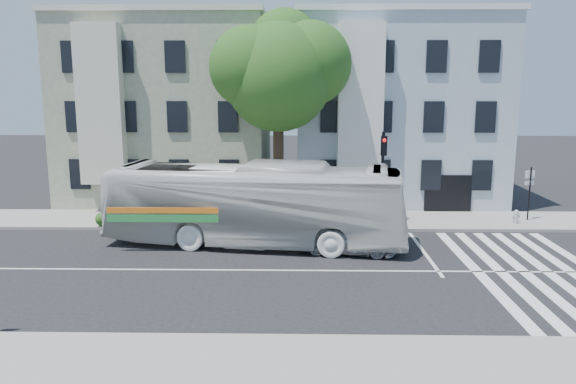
{
  "coord_description": "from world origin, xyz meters",
  "views": [
    {
      "loc": [
        1.06,
        -20.87,
        7.09
      ],
      "look_at": [
        0.6,
        3.75,
        2.4
      ],
      "focal_mm": 35.0,
      "sensor_mm": 36.0,
      "label": 1
    }
  ],
  "objects_px": {
    "sedan": "(347,239)",
    "fire_hydrant": "(516,216)",
    "bus": "(255,204)",
    "traffic_signal": "(383,165)"
  },
  "relations": [
    {
      "from": "sedan",
      "to": "fire_hydrant",
      "type": "distance_m",
      "value": 10.21
    },
    {
      "from": "bus",
      "to": "traffic_signal",
      "type": "xyz_separation_m",
      "value": [
        6.2,
        3.71,
        1.24
      ]
    },
    {
      "from": "sedan",
      "to": "traffic_signal",
      "type": "height_order",
      "value": "traffic_signal"
    },
    {
      "from": "sedan",
      "to": "bus",
      "type": "bearing_deg",
      "value": 83.44
    },
    {
      "from": "bus",
      "to": "sedan",
      "type": "distance_m",
      "value": 4.37
    },
    {
      "from": "bus",
      "to": "traffic_signal",
      "type": "distance_m",
      "value": 7.33
    },
    {
      "from": "fire_hydrant",
      "to": "sedan",
      "type": "bearing_deg",
      "value": -152.16
    },
    {
      "from": "bus",
      "to": "traffic_signal",
      "type": "height_order",
      "value": "traffic_signal"
    },
    {
      "from": "bus",
      "to": "fire_hydrant",
      "type": "height_order",
      "value": "bus"
    },
    {
      "from": "fire_hydrant",
      "to": "bus",
      "type": "bearing_deg",
      "value": -164.56
    }
  ]
}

